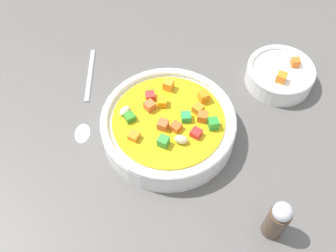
{
  "coord_description": "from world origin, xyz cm",
  "views": [
    {
      "loc": [
        34.14,
        0.06,
        51.17
      ],
      "look_at": [
        0.0,
        0.0,
        2.16
      ],
      "focal_mm": 40.69,
      "sensor_mm": 36.0,
      "label": 1
    }
  ],
  "objects_px": {
    "spoon": "(86,97)",
    "pepper_shaker": "(277,220)",
    "soup_bowl_main": "(168,125)",
    "side_bowl_small": "(279,74)"
  },
  "relations": [
    {
      "from": "soup_bowl_main",
      "to": "side_bowl_small",
      "type": "xyz_separation_m",
      "value": [
        -0.11,
        0.19,
        -0.01
      ]
    },
    {
      "from": "spoon",
      "to": "side_bowl_small",
      "type": "distance_m",
      "value": 0.34
    },
    {
      "from": "soup_bowl_main",
      "to": "side_bowl_small",
      "type": "relative_size",
      "value": 1.8
    },
    {
      "from": "soup_bowl_main",
      "to": "spoon",
      "type": "height_order",
      "value": "soup_bowl_main"
    },
    {
      "from": "soup_bowl_main",
      "to": "spoon",
      "type": "xyz_separation_m",
      "value": [
        -0.07,
        -0.14,
        -0.02
      ]
    },
    {
      "from": "spoon",
      "to": "pepper_shaker",
      "type": "xyz_separation_m",
      "value": [
        0.23,
        0.28,
        0.03
      ]
    },
    {
      "from": "side_bowl_small",
      "to": "pepper_shaker",
      "type": "relative_size",
      "value": 1.51
    },
    {
      "from": "soup_bowl_main",
      "to": "spoon",
      "type": "distance_m",
      "value": 0.16
    },
    {
      "from": "side_bowl_small",
      "to": "spoon",
      "type": "bearing_deg",
      "value": -83.37
    },
    {
      "from": "spoon",
      "to": "pepper_shaker",
      "type": "relative_size",
      "value": 2.68
    }
  ]
}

